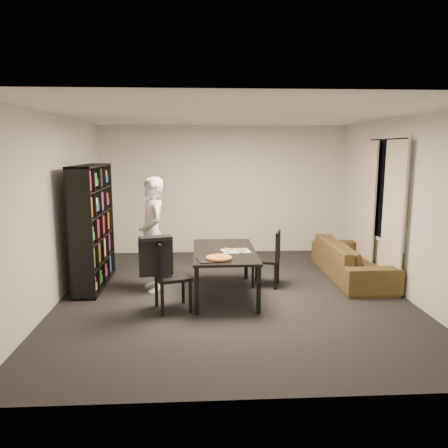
{
  "coord_description": "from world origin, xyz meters",
  "views": [
    {
      "loc": [
        -0.49,
        -6.2,
        2.15
      ],
      "look_at": [
        -0.13,
        0.11,
        1.05
      ],
      "focal_mm": 35.0,
      "sensor_mm": 36.0,
      "label": 1
    }
  ],
  "objects": [
    {
      "name": "pepperoni_pizza",
      "position": [
        -0.23,
        -0.51,
        0.7
      ],
      "size": [
        0.35,
        0.35,
        0.03
      ],
      "rotation": [
        0.0,
        0.0,
        0.27
      ],
      "color": "#AE7432",
      "rests_on": "dining_table"
    },
    {
      "name": "dining_table",
      "position": [
        -0.13,
        0.01,
        0.62
      ],
      "size": [
        0.9,
        1.62,
        0.68
      ],
      "color": "black",
      "rests_on": "room"
    },
    {
      "name": "window_frame",
      "position": [
        2.48,
        0.6,
        1.5
      ],
      "size": [
        0.03,
        1.52,
        1.72
      ],
      "primitive_type": "cube",
      "color": "white",
      "rests_on": "room"
    },
    {
      "name": "draped_jacket",
      "position": [
        -1.06,
        -0.61,
        0.78
      ],
      "size": [
        0.45,
        0.3,
        0.52
      ],
      "rotation": [
        0.0,
        0.0,
        1.86
      ],
      "color": "black",
      "rests_on": "chair_left"
    },
    {
      "name": "bookshelf",
      "position": [
        -2.16,
        0.6,
        0.95
      ],
      "size": [
        0.35,
        1.5,
        1.9
      ],
      "primitive_type": "cube",
      "color": "black",
      "rests_on": "room"
    },
    {
      "name": "sofa",
      "position": [
        2.05,
        0.74,
        0.31
      ],
      "size": [
        0.82,
        2.1,
        0.61
      ],
      "primitive_type": "imported",
      "rotation": [
        0.0,
        0.0,
        1.57
      ],
      "color": "#433B1B",
      "rests_on": "room"
    },
    {
      "name": "curtain_left",
      "position": [
        2.4,
        0.08,
        1.15
      ],
      "size": [
        0.03,
        0.7,
        2.25
      ],
      "primitive_type": "cube",
      "color": "beige",
      "rests_on": "room"
    },
    {
      "name": "room",
      "position": [
        0.0,
        0.0,
        1.3
      ],
      "size": [
        5.01,
        5.51,
        2.61
      ],
      "color": "black",
      "rests_on": "ground"
    },
    {
      "name": "chair_left",
      "position": [
        -0.94,
        -0.57,
        0.54
      ],
      "size": [
        0.55,
        0.55,
        0.95
      ],
      "rotation": [
        0.0,
        0.0,
        1.86
      ],
      "color": "black",
      "rests_on": "room"
    },
    {
      "name": "kitchen_towel",
      "position": [
        0.03,
        -0.06,
        0.68
      ],
      "size": [
        0.44,
        0.35,
        0.01
      ],
      "primitive_type": "cube",
      "rotation": [
        0.0,
        0.0,
        0.14
      ],
      "color": "silver",
      "rests_on": "dining_table"
    },
    {
      "name": "pizza_slices",
      "position": [
        0.01,
        -0.06,
        0.69
      ],
      "size": [
        0.39,
        0.33,
        0.01
      ],
      "primitive_type": null,
      "rotation": [
        0.0,
        0.0,
        0.06
      ],
      "color": "gold",
      "rests_on": "dining_table"
    },
    {
      "name": "person",
      "position": [
        -1.2,
        0.3,
        0.87
      ],
      "size": [
        0.61,
        0.74,
        1.73
      ],
      "primitive_type": "imported",
      "rotation": [
        0.0,
        0.0,
        -1.21
      ],
      "color": "silver",
      "rests_on": "room"
    },
    {
      "name": "window_pane",
      "position": [
        2.48,
        0.6,
        1.5
      ],
      "size": [
        0.02,
        1.4,
        1.6
      ],
      "primitive_type": "cube",
      "color": "black",
      "rests_on": "room"
    },
    {
      "name": "chair_right",
      "position": [
        0.63,
        0.39,
        0.5
      ],
      "size": [
        0.51,
        0.51,
        0.88
      ],
      "rotation": [
        0.0,
        0.0,
        -1.86
      ],
      "color": "black",
      "rests_on": "room"
    },
    {
      "name": "curtain_right",
      "position": [
        2.4,
        1.12,
        1.15
      ],
      "size": [
        0.03,
        0.7,
        2.25
      ],
      "primitive_type": "cube",
      "color": "beige",
      "rests_on": "room"
    },
    {
      "name": "baking_tray",
      "position": [
        -0.32,
        -0.54,
        0.68
      ],
      "size": [
        0.45,
        0.39,
        0.01
      ],
      "primitive_type": "cube",
      "rotation": [
        0.0,
        0.0,
        0.19
      ],
      "color": "black",
      "rests_on": "dining_table"
    }
  ]
}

